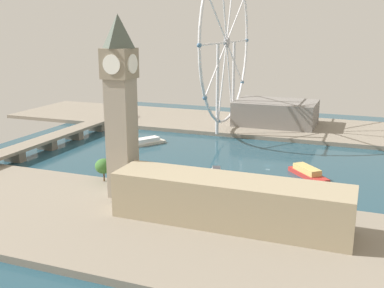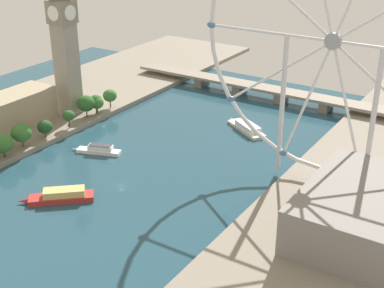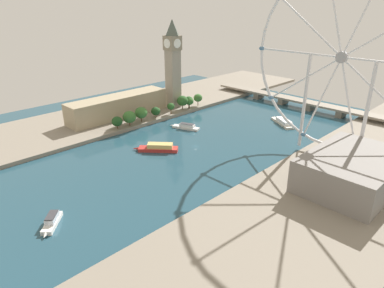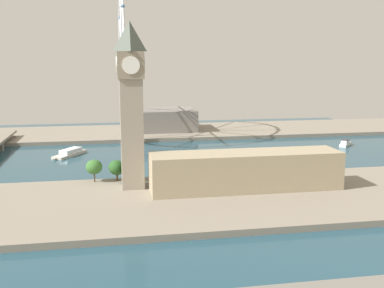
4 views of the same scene
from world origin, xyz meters
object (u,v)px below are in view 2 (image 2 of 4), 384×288
riverside_hall (363,212)px  river_bridge (260,89)px  clock_tower (65,43)px  tour_boat_2 (61,196)px  tour_boat_3 (247,128)px  tour_boat_0 (99,150)px  ferris_wheel (333,43)px

riverside_hall → river_bridge: size_ratio=0.33×
clock_tower → tour_boat_2: clock_tower is taller
clock_tower → tour_boat_3: (103.96, 40.67, -45.73)m
clock_tower → tour_boat_0: clock_tower is taller
ferris_wheel → riverside_hall: 74.05m
river_bridge → tour_boat_2: (-14.01, -178.20, -3.79)m
tour_boat_3 → river_bridge: bearing=-39.7°
riverside_hall → tour_boat_2: riverside_hall is taller
clock_tower → tour_boat_0: (50.25, -31.08, -45.75)m
clock_tower → tour_boat_3: clock_tower is taller
ferris_wheel → riverside_hall: (31.16, -34.64, -57.55)m
river_bridge → tour_boat_2: river_bridge is taller
ferris_wheel → tour_boat_0: 136.73m
ferris_wheel → riverside_hall: size_ratio=1.98×
clock_tower → river_bridge: clock_tower is taller
riverside_hall → tour_boat_0: bearing=178.2°
tour_boat_0 → tour_boat_2: tour_boat_2 is taller
river_bridge → tour_boat_2: size_ratio=6.82×
tour_boat_0 → ferris_wheel: bearing=174.5°
tour_boat_3 → tour_boat_2: bearing=105.8°
ferris_wheel → river_bridge: (-80.57, 99.91, -64.19)m
river_bridge → clock_tower: bearing=-130.4°
riverside_hall → tour_boat_3: 119.93m
clock_tower → riverside_hall: clock_tower is taller
clock_tower → river_bridge: (84.16, 98.97, -41.51)m
tour_boat_0 → tour_boat_3: bearing=-147.1°
tour_boat_0 → tour_boat_3: 89.63m
clock_tower → tour_boat_2: bearing=-48.5°
tour_boat_2 → tour_boat_3: 124.58m
tour_boat_0 → tour_boat_2: size_ratio=0.96×
ferris_wheel → tour_boat_2: bearing=-140.4°
clock_tower → tour_boat_3: 120.64m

